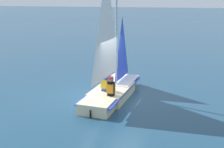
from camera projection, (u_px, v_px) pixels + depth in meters
name	position (u px, v px, depth m)	size (l,w,h in m)	color
ground_plane	(112.00, 97.00, 11.90)	(260.00, 260.00, 0.00)	navy
sailboat_main	(112.00, 80.00, 11.65)	(1.44, 4.54, 5.38)	beige
sailor_helm	(105.00, 86.00, 11.41)	(0.30, 0.34, 1.16)	black
sailor_crew	(111.00, 90.00, 10.83)	(0.30, 0.34, 1.16)	black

